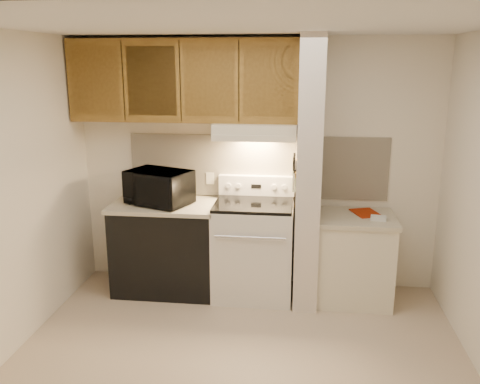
# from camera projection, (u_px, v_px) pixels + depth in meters

# --- Properties ---
(floor) EXTENTS (3.60, 3.60, 0.00)m
(floor) POSITION_uv_depth(u_px,v_px,m) (239.00, 358.00, 4.00)
(floor) COLOR beige
(floor) RESTS_ON ground
(ceiling) EXTENTS (3.60, 3.60, 0.00)m
(ceiling) POSITION_uv_depth(u_px,v_px,m) (239.00, 25.00, 3.37)
(ceiling) COLOR white
(ceiling) RESTS_ON wall_back
(wall_back) EXTENTS (3.60, 2.50, 0.02)m
(wall_back) POSITION_uv_depth(u_px,v_px,m) (257.00, 165.00, 5.13)
(wall_back) COLOR white
(wall_back) RESTS_ON floor
(wall_left) EXTENTS (0.02, 3.00, 2.50)m
(wall_left) POSITION_uv_depth(u_px,v_px,m) (7.00, 198.00, 3.89)
(wall_left) COLOR white
(wall_left) RESTS_ON floor
(backsplash) EXTENTS (2.60, 0.02, 0.63)m
(backsplash) POSITION_uv_depth(u_px,v_px,m) (257.00, 166.00, 5.12)
(backsplash) COLOR #FFEECE
(backsplash) RESTS_ON wall_back
(range_body) EXTENTS (0.76, 0.65, 0.92)m
(range_body) POSITION_uv_depth(u_px,v_px,m) (253.00, 250.00, 4.99)
(range_body) COLOR silver
(range_body) RESTS_ON floor
(oven_window) EXTENTS (0.50, 0.01, 0.30)m
(oven_window) POSITION_uv_depth(u_px,v_px,m) (250.00, 259.00, 4.68)
(oven_window) COLOR black
(oven_window) RESTS_ON range_body
(oven_handle) EXTENTS (0.65, 0.02, 0.02)m
(oven_handle) POSITION_uv_depth(u_px,v_px,m) (250.00, 237.00, 4.59)
(oven_handle) COLOR silver
(oven_handle) RESTS_ON range_body
(cooktop) EXTENTS (0.74, 0.64, 0.03)m
(cooktop) POSITION_uv_depth(u_px,v_px,m) (254.00, 204.00, 4.87)
(cooktop) COLOR black
(cooktop) RESTS_ON range_body
(range_backguard) EXTENTS (0.76, 0.08, 0.20)m
(range_backguard) POSITION_uv_depth(u_px,v_px,m) (257.00, 185.00, 5.12)
(range_backguard) COLOR silver
(range_backguard) RESTS_ON range_body
(range_display) EXTENTS (0.10, 0.01, 0.04)m
(range_display) POSITION_uv_depth(u_px,v_px,m) (256.00, 186.00, 5.08)
(range_display) COLOR black
(range_display) RESTS_ON range_backguard
(range_knob_left_outer) EXTENTS (0.05, 0.02, 0.05)m
(range_knob_left_outer) POSITION_uv_depth(u_px,v_px,m) (228.00, 186.00, 5.11)
(range_knob_left_outer) COLOR silver
(range_knob_left_outer) RESTS_ON range_backguard
(range_knob_left_inner) EXTENTS (0.05, 0.02, 0.05)m
(range_knob_left_inner) POSITION_uv_depth(u_px,v_px,m) (238.00, 186.00, 5.10)
(range_knob_left_inner) COLOR silver
(range_knob_left_inner) RESTS_ON range_backguard
(range_knob_right_inner) EXTENTS (0.05, 0.02, 0.05)m
(range_knob_right_inner) POSITION_uv_depth(u_px,v_px,m) (274.00, 187.00, 5.05)
(range_knob_right_inner) COLOR silver
(range_knob_right_inner) RESTS_ON range_backguard
(range_knob_right_outer) EXTENTS (0.05, 0.02, 0.05)m
(range_knob_right_outer) POSITION_uv_depth(u_px,v_px,m) (284.00, 187.00, 5.04)
(range_knob_right_outer) COLOR silver
(range_knob_right_outer) RESTS_ON range_backguard
(dishwasher_front) EXTENTS (1.00, 0.63, 0.87)m
(dishwasher_front) POSITION_uv_depth(u_px,v_px,m) (167.00, 249.00, 5.11)
(dishwasher_front) COLOR black
(dishwasher_front) RESTS_ON floor
(left_countertop) EXTENTS (1.04, 0.67, 0.04)m
(left_countertop) POSITION_uv_depth(u_px,v_px,m) (165.00, 205.00, 5.00)
(left_countertop) COLOR beige
(left_countertop) RESTS_ON dishwasher_front
(spoon_rest) EXTENTS (0.22, 0.08, 0.01)m
(spoon_rest) POSITION_uv_depth(u_px,v_px,m) (182.00, 198.00, 5.17)
(spoon_rest) COLOR black
(spoon_rest) RESTS_ON left_countertop
(teal_jar) EXTENTS (0.10, 0.10, 0.10)m
(teal_jar) POSITION_uv_depth(u_px,v_px,m) (149.00, 201.00, 4.90)
(teal_jar) COLOR #266366
(teal_jar) RESTS_ON left_countertop
(outlet) EXTENTS (0.08, 0.01, 0.12)m
(outlet) POSITION_uv_depth(u_px,v_px,m) (210.00, 178.00, 5.19)
(outlet) COLOR beige
(outlet) RESTS_ON backsplash
(microwave) EXTENTS (0.70, 0.59, 0.33)m
(microwave) POSITION_uv_depth(u_px,v_px,m) (159.00, 187.00, 4.94)
(microwave) COLOR black
(microwave) RESTS_ON left_countertop
(partition_pillar) EXTENTS (0.22, 0.70, 2.50)m
(partition_pillar) POSITION_uv_depth(u_px,v_px,m) (308.00, 173.00, 4.73)
(partition_pillar) COLOR beige
(partition_pillar) RESTS_ON floor
(pillar_trim) EXTENTS (0.01, 0.70, 0.04)m
(pillar_trim) POSITION_uv_depth(u_px,v_px,m) (296.00, 168.00, 4.73)
(pillar_trim) COLOR olive
(pillar_trim) RESTS_ON partition_pillar
(knife_strip) EXTENTS (0.02, 0.42, 0.04)m
(knife_strip) POSITION_uv_depth(u_px,v_px,m) (295.00, 167.00, 4.68)
(knife_strip) COLOR black
(knife_strip) RESTS_ON partition_pillar
(knife_blade_a) EXTENTS (0.01, 0.03, 0.16)m
(knife_blade_a) POSITION_uv_depth(u_px,v_px,m) (294.00, 181.00, 4.57)
(knife_blade_a) COLOR silver
(knife_blade_a) RESTS_ON knife_strip
(knife_handle_a) EXTENTS (0.02, 0.02, 0.10)m
(knife_handle_a) POSITION_uv_depth(u_px,v_px,m) (294.00, 165.00, 4.50)
(knife_handle_a) COLOR black
(knife_handle_a) RESTS_ON knife_strip
(knife_blade_b) EXTENTS (0.01, 0.04, 0.18)m
(knife_blade_b) POSITION_uv_depth(u_px,v_px,m) (294.00, 180.00, 4.65)
(knife_blade_b) COLOR silver
(knife_blade_b) RESTS_ON knife_strip
(knife_handle_b) EXTENTS (0.02, 0.02, 0.10)m
(knife_handle_b) POSITION_uv_depth(u_px,v_px,m) (294.00, 163.00, 4.60)
(knife_handle_b) COLOR black
(knife_handle_b) RESTS_ON knife_strip
(knife_blade_c) EXTENTS (0.01, 0.04, 0.20)m
(knife_blade_c) POSITION_uv_depth(u_px,v_px,m) (294.00, 179.00, 4.71)
(knife_blade_c) COLOR silver
(knife_blade_c) RESTS_ON knife_strip
(knife_handle_c) EXTENTS (0.02, 0.02, 0.10)m
(knife_handle_c) POSITION_uv_depth(u_px,v_px,m) (294.00, 161.00, 4.67)
(knife_handle_c) COLOR black
(knife_handle_c) RESTS_ON knife_strip
(knife_blade_d) EXTENTS (0.01, 0.04, 0.16)m
(knife_blade_d) POSITION_uv_depth(u_px,v_px,m) (294.00, 175.00, 4.79)
(knife_blade_d) COLOR silver
(knife_blade_d) RESTS_ON knife_strip
(knife_handle_d) EXTENTS (0.02, 0.02, 0.10)m
(knife_handle_d) POSITION_uv_depth(u_px,v_px,m) (294.00, 160.00, 4.74)
(knife_handle_d) COLOR black
(knife_handle_d) RESTS_ON knife_strip
(knife_blade_e) EXTENTS (0.01, 0.04, 0.18)m
(knife_blade_e) POSITION_uv_depth(u_px,v_px,m) (294.00, 175.00, 4.87)
(knife_blade_e) COLOR silver
(knife_blade_e) RESTS_ON knife_strip
(knife_handle_e) EXTENTS (0.02, 0.02, 0.10)m
(knife_handle_e) POSITION_uv_depth(u_px,v_px,m) (295.00, 158.00, 4.83)
(knife_handle_e) COLOR black
(knife_handle_e) RESTS_ON knife_strip
(oven_mitt) EXTENTS (0.03, 0.11, 0.27)m
(oven_mitt) POSITION_uv_depth(u_px,v_px,m) (294.00, 177.00, 4.93)
(oven_mitt) COLOR slate
(oven_mitt) RESTS_ON partition_pillar
(right_cab_base) EXTENTS (0.70, 0.60, 0.81)m
(right_cab_base) POSITION_uv_depth(u_px,v_px,m) (354.00, 260.00, 4.89)
(right_cab_base) COLOR beige
(right_cab_base) RESTS_ON floor
(right_countertop) EXTENTS (0.74, 0.64, 0.04)m
(right_countertop) POSITION_uv_depth(u_px,v_px,m) (356.00, 218.00, 4.78)
(right_countertop) COLOR beige
(right_countertop) RESTS_ON right_cab_base
(red_folder) EXTENTS (0.31, 0.36, 0.01)m
(red_folder) POSITION_uv_depth(u_px,v_px,m) (366.00, 213.00, 4.86)
(red_folder) COLOR #982205
(red_folder) RESTS_ON right_countertop
(white_box) EXTENTS (0.15, 0.11, 0.04)m
(white_box) POSITION_uv_depth(u_px,v_px,m) (378.00, 218.00, 4.66)
(white_box) COLOR white
(white_box) RESTS_ON right_countertop
(range_hood) EXTENTS (0.78, 0.44, 0.15)m
(range_hood) POSITION_uv_depth(u_px,v_px,m) (256.00, 131.00, 4.82)
(range_hood) COLOR beige
(range_hood) RESTS_ON upper_cabinets
(hood_lip) EXTENTS (0.78, 0.04, 0.06)m
(hood_lip) POSITION_uv_depth(u_px,v_px,m) (253.00, 139.00, 4.63)
(hood_lip) COLOR beige
(hood_lip) RESTS_ON range_hood
(upper_cabinets) EXTENTS (2.18, 0.33, 0.77)m
(upper_cabinets) POSITION_uv_depth(u_px,v_px,m) (184.00, 81.00, 4.83)
(upper_cabinets) COLOR olive
(upper_cabinets) RESTS_ON wall_back
(cab_door_a) EXTENTS (0.46, 0.01, 0.63)m
(cab_door_a) POSITION_uv_depth(u_px,v_px,m) (95.00, 81.00, 4.77)
(cab_door_a) COLOR olive
(cab_door_a) RESTS_ON upper_cabinets
(cab_gap_a) EXTENTS (0.01, 0.01, 0.73)m
(cab_gap_a) POSITION_uv_depth(u_px,v_px,m) (123.00, 81.00, 4.74)
(cab_gap_a) COLOR black
(cab_gap_a) RESTS_ON upper_cabinets
(cab_door_b) EXTENTS (0.46, 0.01, 0.63)m
(cab_door_b) POSITION_uv_depth(u_px,v_px,m) (152.00, 81.00, 4.71)
(cab_door_b) COLOR olive
(cab_door_b) RESTS_ON upper_cabinets
(cab_gap_b) EXTENTS (0.01, 0.01, 0.73)m
(cab_gap_b) POSITION_uv_depth(u_px,v_px,m) (180.00, 81.00, 4.67)
(cab_gap_b) COLOR black
(cab_gap_b) RESTS_ON upper_cabinets
(cab_door_c) EXTENTS (0.46, 0.01, 0.63)m
(cab_door_c) POSITION_uv_depth(u_px,v_px,m) (209.00, 81.00, 4.64)
(cab_door_c) COLOR olive
(cab_door_c) RESTS_ON upper_cabinets
(cab_gap_c) EXTENTS (0.01, 0.01, 0.73)m
(cab_gap_c) POSITION_uv_depth(u_px,v_px,m) (239.00, 82.00, 4.61)
(cab_gap_c) COLOR black
(cab_gap_c) RESTS_ON upper_cabinets
(cab_door_d) EXTENTS (0.46, 0.01, 0.63)m
(cab_door_d) POSITION_uv_depth(u_px,v_px,m) (269.00, 82.00, 4.58)
(cab_door_d) COLOR olive
(cab_door_d) RESTS_ON upper_cabinets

